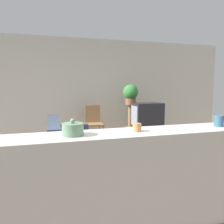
{
  "coord_description": "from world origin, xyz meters",
  "views": [
    {
      "loc": [
        -0.71,
        -2.61,
        1.44
      ],
      "look_at": [
        0.62,
        1.99,
        0.85
      ],
      "focal_mm": 35.0,
      "sensor_mm": 36.0,
      "label": 1
    }
  ],
  "objects_px": {
    "wooden_chair": "(93,121)",
    "decorative_bowl": "(73,129)",
    "potted_plant": "(131,94)",
    "couch": "(70,147)",
    "television": "(147,115)"
  },
  "relations": [
    {
      "from": "wooden_chair",
      "to": "television",
      "type": "bearing_deg",
      "value": -32.01
    },
    {
      "from": "potted_plant",
      "to": "decorative_bowl",
      "type": "height_order",
      "value": "potted_plant"
    },
    {
      "from": "television",
      "to": "decorative_bowl",
      "type": "bearing_deg",
      "value": -126.17
    },
    {
      "from": "couch",
      "to": "decorative_bowl",
      "type": "relative_size",
      "value": 8.96
    },
    {
      "from": "television",
      "to": "couch",
      "type": "bearing_deg",
      "value": -159.2
    },
    {
      "from": "wooden_chair",
      "to": "decorative_bowl",
      "type": "distance_m",
      "value": 3.7
    },
    {
      "from": "decorative_bowl",
      "to": "potted_plant",
      "type": "bearing_deg",
      "value": 61.38
    },
    {
      "from": "couch",
      "to": "potted_plant",
      "type": "relative_size",
      "value": 3.31
    },
    {
      "from": "television",
      "to": "potted_plant",
      "type": "height_order",
      "value": "potted_plant"
    },
    {
      "from": "couch",
      "to": "wooden_chair",
      "type": "bearing_deg",
      "value": 63.03
    },
    {
      "from": "television",
      "to": "decorative_bowl",
      "type": "height_order",
      "value": "decorative_bowl"
    },
    {
      "from": "television",
      "to": "potted_plant",
      "type": "bearing_deg",
      "value": 112.11
    },
    {
      "from": "couch",
      "to": "wooden_chair",
      "type": "xyz_separation_m",
      "value": [
        0.74,
        1.46,
        0.23
      ]
    },
    {
      "from": "potted_plant",
      "to": "couch",
      "type": "bearing_deg",
      "value": -142.98
    },
    {
      "from": "television",
      "to": "decorative_bowl",
      "type": "relative_size",
      "value": 3.5
    }
  ]
}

